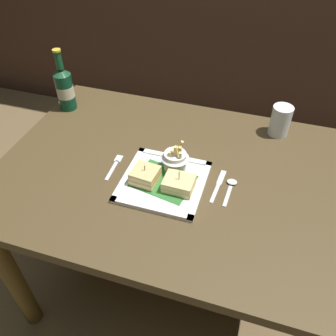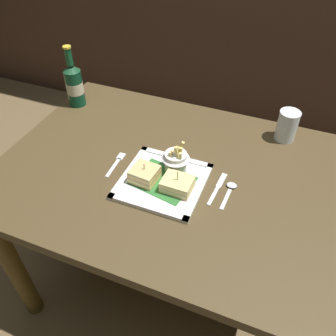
# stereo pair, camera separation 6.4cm
# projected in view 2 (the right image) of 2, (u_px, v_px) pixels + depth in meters

# --- Properties ---
(ground_plane) EXTENTS (6.00, 6.00, 0.00)m
(ground_plane) POSITION_uv_depth(u_px,v_px,m) (171.00, 281.00, 1.71)
(ground_plane) COLOR brown
(dining_table) EXTENTS (1.22, 0.86, 0.74)m
(dining_table) POSITION_uv_depth(u_px,v_px,m) (173.00, 193.00, 1.29)
(dining_table) COLOR #483820
(dining_table) RESTS_ON ground_plane
(square_plate) EXTENTS (0.27, 0.27, 0.02)m
(square_plate) POSITION_uv_depth(u_px,v_px,m) (163.00, 182.00, 1.16)
(square_plate) COLOR white
(square_plate) RESTS_ON dining_table
(sandwich_half_left) EXTENTS (0.09, 0.09, 0.07)m
(sandwich_half_left) POSITION_uv_depth(u_px,v_px,m) (145.00, 174.00, 1.15)
(sandwich_half_left) COLOR tan
(sandwich_half_left) RESTS_ON square_plate
(sandwich_half_right) EXTENTS (0.10, 0.08, 0.08)m
(sandwich_half_right) POSITION_uv_depth(u_px,v_px,m) (177.00, 184.00, 1.12)
(sandwich_half_right) COLOR #DCB17B
(sandwich_half_right) RESTS_ON square_plate
(fries_cup) EXTENTS (0.09, 0.09, 0.11)m
(fries_cup) POSITION_uv_depth(u_px,v_px,m) (176.00, 159.00, 1.17)
(fries_cup) COLOR silver
(fries_cup) RESTS_ON square_plate
(beer_bottle) EXTENTS (0.07, 0.07, 0.26)m
(beer_bottle) POSITION_uv_depth(u_px,v_px,m) (74.00, 84.00, 1.46)
(beer_bottle) COLOR #0D4229
(beer_bottle) RESTS_ON dining_table
(water_glass) EXTENTS (0.08, 0.08, 0.12)m
(water_glass) POSITION_uv_depth(u_px,v_px,m) (287.00, 127.00, 1.31)
(water_glass) COLOR silver
(water_glass) RESTS_ON dining_table
(fork) EXTENTS (0.03, 0.14, 0.00)m
(fork) POSITION_uv_depth(u_px,v_px,m) (117.00, 162.00, 1.24)
(fork) COLOR silver
(fork) RESTS_ON dining_table
(knife) EXTENTS (0.03, 0.16, 0.00)m
(knife) POSITION_uv_depth(u_px,v_px,m) (218.00, 187.00, 1.15)
(knife) COLOR silver
(knife) RESTS_ON dining_table
(spoon) EXTENTS (0.04, 0.13, 0.01)m
(spoon) POSITION_uv_depth(u_px,v_px,m) (230.00, 189.00, 1.14)
(spoon) COLOR silver
(spoon) RESTS_ON dining_table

